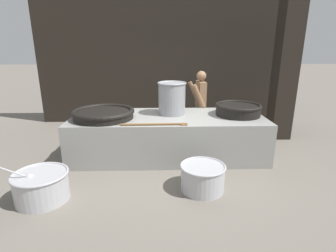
{
  "coord_description": "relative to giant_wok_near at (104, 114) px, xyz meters",
  "views": [
    {
      "loc": [
        -0.14,
        -5.15,
        2.2
      ],
      "look_at": [
        0.0,
        0.0,
        0.63
      ],
      "focal_mm": 28.0,
      "sensor_mm": 36.0,
      "label": 1
    }
  ],
  "objects": [
    {
      "name": "ground_plane",
      "position": [
        1.27,
        0.14,
        -0.94
      ],
      "size": [
        60.0,
        60.0,
        0.0
      ],
      "primitive_type": "plane",
      "color": "slate"
    },
    {
      "name": "back_wall",
      "position": [
        1.27,
        2.86,
        0.81
      ],
      "size": [
        7.37,
        0.24,
        3.5
      ],
      "primitive_type": "cube",
      "color": "black",
      "rests_on": "ground_plane"
    },
    {
      "name": "support_pillar",
      "position": [
        4.08,
        1.22,
        0.81
      ],
      "size": [
        0.47,
        0.47,
        3.5
      ],
      "primitive_type": "cube",
      "color": "black",
      "rests_on": "ground_plane"
    },
    {
      "name": "hearth_platform",
      "position": [
        1.27,
        0.14,
        -0.52
      ],
      "size": [
        3.89,
        1.49,
        0.84
      ],
      "color": "gray",
      "rests_on": "ground_plane"
    },
    {
      "name": "giant_wok_near",
      "position": [
        0.0,
        0.0,
        0.0
      ],
      "size": [
        1.21,
        1.21,
        0.18
      ],
      "color": "black",
      "rests_on": "hearth_platform"
    },
    {
      "name": "giant_wok_far",
      "position": [
        2.71,
        0.17,
        0.03
      ],
      "size": [
        0.93,
        0.93,
        0.24
      ],
      "color": "black",
      "rests_on": "hearth_platform"
    },
    {
      "name": "stock_pot",
      "position": [
        1.35,
        0.31,
        0.25
      ],
      "size": [
        0.59,
        0.59,
        0.67
      ],
      "color": "gray",
      "rests_on": "hearth_platform"
    },
    {
      "name": "stirring_paddle",
      "position": [
        1.06,
        -0.51,
        -0.08
      ],
      "size": [
        1.2,
        0.1,
        0.04
      ],
      "rotation": [
        0.0,
        0.0,
        0.02
      ],
      "color": "brown",
      "rests_on": "hearth_platform"
    },
    {
      "name": "cook",
      "position": [
        2.07,
        1.14,
        -0.04
      ],
      "size": [
        0.41,
        0.62,
        1.66
      ],
      "rotation": [
        0.0,
        0.0,
        3.23
      ],
      "color": "#8C6647",
      "rests_on": "ground_plane"
    },
    {
      "name": "prep_bowl_vegetables",
      "position": [
        -0.65,
        -1.53,
        -0.7
      ],
      "size": [
        0.99,
        0.8,
        0.75
      ],
      "color": "#B7B7BC",
      "rests_on": "ground_plane"
    },
    {
      "name": "prep_bowl_meat",
      "position": [
        1.78,
        -1.31,
        -0.71
      ],
      "size": [
        0.72,
        0.72,
        0.43
      ],
      "color": "#B7B7BC",
      "rests_on": "ground_plane"
    }
  ]
}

